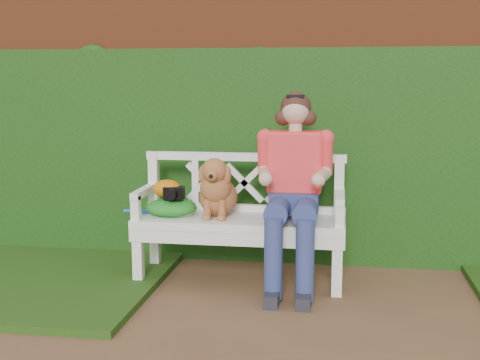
# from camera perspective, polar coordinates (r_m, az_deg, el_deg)

# --- Properties ---
(ground) EXTENTS (60.00, 60.00, 0.00)m
(ground) POSITION_cam_1_polar(r_m,az_deg,el_deg) (3.69, 5.96, -14.42)
(ground) COLOR brown
(brick_wall) EXTENTS (10.00, 0.30, 2.20)m
(brick_wall) POSITION_cam_1_polar(r_m,az_deg,el_deg) (5.30, 7.27, 4.97)
(brick_wall) COLOR brown
(brick_wall) RESTS_ON ground
(ivy_hedge) EXTENTS (10.00, 0.18, 1.70)m
(ivy_hedge) POSITION_cam_1_polar(r_m,az_deg,el_deg) (5.10, 7.14, 2.00)
(ivy_hedge) COLOR #235518
(ivy_hedge) RESTS_ON ground
(garden_bench) EXTENTS (1.64, 0.78, 0.48)m
(garden_bench) POSITION_cam_1_polar(r_m,az_deg,el_deg) (4.68, 0.00, -6.19)
(garden_bench) COLOR white
(garden_bench) RESTS_ON ground
(seated_woman) EXTENTS (0.83, 0.92, 1.34)m
(seated_woman) POSITION_cam_1_polar(r_m,az_deg,el_deg) (4.52, 4.83, -1.17)
(seated_woman) COLOR #D14B57
(seated_woman) RESTS_ON ground
(dog) EXTENTS (0.31, 0.41, 0.44)m
(dog) POSITION_cam_1_polar(r_m,az_deg,el_deg) (4.60, -2.02, -0.56)
(dog) COLOR olive
(dog) RESTS_ON garden_bench
(tennis_racket) EXTENTS (0.57, 0.27, 0.03)m
(tennis_racket) POSITION_cam_1_polar(r_m,az_deg,el_deg) (4.74, -6.18, -2.88)
(tennis_racket) COLOR silver
(tennis_racket) RESTS_ON garden_bench
(green_bag) EXTENTS (0.41, 0.33, 0.13)m
(green_bag) POSITION_cam_1_polar(r_m,az_deg,el_deg) (4.68, -6.14, -2.40)
(green_bag) COLOR #148326
(green_bag) RESTS_ON garden_bench
(camera_item) EXTENTS (0.14, 0.11, 0.09)m
(camera_item) POSITION_cam_1_polar(r_m,az_deg,el_deg) (4.63, -5.89, -1.14)
(camera_item) COLOR black
(camera_item) RESTS_ON green_bag
(baseball_glove) EXTENTS (0.23, 0.18, 0.13)m
(baseball_glove) POSITION_cam_1_polar(r_m,az_deg,el_deg) (4.69, -6.52, -0.77)
(baseball_glove) COLOR #C8670A
(baseball_glove) RESTS_ON green_bag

